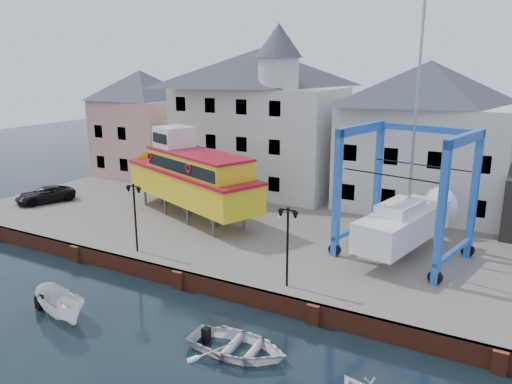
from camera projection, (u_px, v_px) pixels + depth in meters
The scene contains 13 objects.
ground at pixel (179, 288), 27.52m from camera, with size 140.00×140.00×0.00m, color black.
hardstanding at pixel (270, 224), 36.71m from camera, with size 44.00×22.00×1.00m, color slate.
quay_wall at pixel (180, 279), 27.48m from camera, with size 44.00×0.47×1.00m.
building_pink at pixel (142, 123), 49.62m from camera, with size 8.00×7.00×10.30m.
building_white_main at pixel (260, 118), 43.52m from camera, with size 14.00×8.30×14.00m.
building_white_right at pixel (425, 137), 37.73m from camera, with size 12.00×8.00×11.20m.
lamp_post_left at pixel (134, 201), 29.35m from camera, with size 1.12×0.32×4.20m.
lamp_post_right at pixel (288, 227), 24.68m from camera, with size 1.12×0.32×4.20m.
tour_boat at pixel (185, 175), 36.69m from camera, with size 15.04×8.76×6.44m.
travel_lift at pixel (410, 214), 29.41m from camera, with size 7.67×9.87×14.47m.
van at pixel (45, 195), 40.51m from camera, with size 2.09×4.54×1.26m, color black.
motorboat_a at pixel (62, 317), 24.40m from camera, with size 1.47×3.92×1.51m, color white.
motorboat_b at pixel (237, 353), 21.38m from camera, with size 3.23×4.53×0.94m, color white.
Camera 1 is at (15.95, -20.08, 12.10)m, focal length 35.00 mm.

